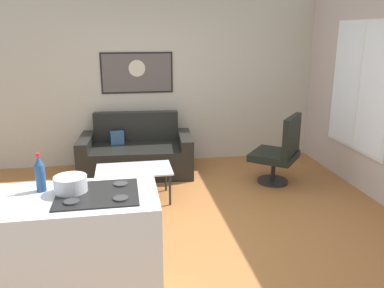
% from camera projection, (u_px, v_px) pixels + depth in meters
% --- Properties ---
extents(ground, '(6.40, 6.40, 0.04)m').
position_uv_depth(ground, '(179.00, 229.00, 4.38)').
color(ground, '#945B2E').
extents(back_wall, '(6.40, 0.05, 2.80)m').
position_uv_depth(back_wall, '(157.00, 77.00, 6.28)').
color(back_wall, '#B3AA98').
rests_on(back_wall, ground).
extents(couch, '(1.73, 0.98, 0.89)m').
position_uv_depth(couch, '(136.00, 154.00, 6.01)').
color(couch, black).
rests_on(couch, ground).
extents(coffee_table, '(0.95, 0.56, 0.43)m').
position_uv_depth(coffee_table, '(134.00, 171.00, 5.00)').
color(coffee_table, silver).
rests_on(coffee_table, ground).
extents(armchair, '(0.85, 0.85, 1.00)m').
position_uv_depth(armchair, '(280.00, 151.00, 5.52)').
color(armchair, black).
rests_on(armchair, ground).
extents(kitchen_counter, '(1.39, 0.71, 0.96)m').
position_uv_depth(kitchen_counter, '(68.00, 253.00, 3.01)').
color(kitchen_counter, silver).
rests_on(kitchen_counter, ground).
extents(soda_bottle_2, '(0.07, 0.07, 0.30)m').
position_uv_depth(soda_bottle_2, '(40.00, 174.00, 2.95)').
color(soda_bottle_2, navy).
rests_on(soda_bottle_2, kitchen_counter).
extents(mixing_bowl, '(0.25, 0.25, 0.13)m').
position_uv_depth(mixing_bowl, '(71.00, 185.00, 2.94)').
color(mixing_bowl, silver).
rests_on(mixing_bowl, kitchen_counter).
extents(wall_painting, '(1.12, 0.03, 0.64)m').
position_uv_depth(wall_painting, '(137.00, 73.00, 6.17)').
color(wall_painting, black).
extents(window, '(0.03, 1.34, 1.74)m').
position_uv_depth(window, '(359.00, 87.00, 5.27)').
color(window, silver).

